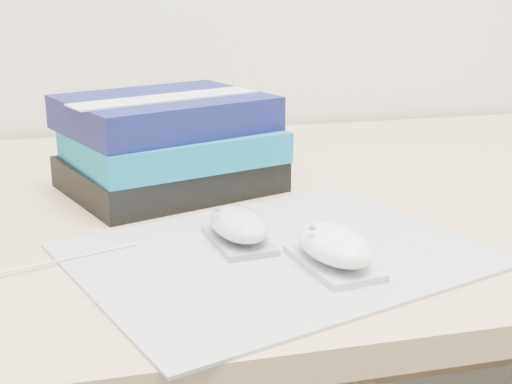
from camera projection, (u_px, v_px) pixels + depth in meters
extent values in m
cube|color=tan|center=(264.00, 203.00, 0.92)|extent=(1.60, 0.80, 0.03)
cube|color=tan|center=(213.00, 325.00, 1.38)|extent=(1.52, 0.03, 0.35)
cube|color=gray|center=(278.00, 254.00, 0.71)|extent=(0.46, 0.40, 0.00)
cube|color=gray|center=(239.00, 240.00, 0.73)|extent=(0.06, 0.10, 0.01)
ellipsoid|color=silver|center=(239.00, 224.00, 0.73)|extent=(0.06, 0.10, 0.03)
ellipsoid|color=gray|center=(217.00, 209.00, 0.72)|extent=(0.01, 0.01, 0.01)
cube|color=#ABABAE|center=(334.00, 263.00, 0.67)|extent=(0.07, 0.11, 0.01)
ellipsoid|color=white|center=(334.00, 244.00, 0.67)|extent=(0.07, 0.11, 0.03)
ellipsoid|color=#98989A|center=(312.00, 228.00, 0.66)|extent=(0.01, 0.01, 0.01)
cylinder|color=white|center=(38.00, 265.00, 0.67)|extent=(0.19, 0.07, 0.00)
cube|color=black|center=(169.00, 174.00, 0.92)|extent=(0.30, 0.27, 0.04)
cube|color=#0D6D93|center=(173.00, 145.00, 0.91)|extent=(0.29, 0.26, 0.04)
cube|color=#0F1448|center=(165.00, 113.00, 0.90)|extent=(0.29, 0.26, 0.04)
cube|color=silver|center=(166.00, 98.00, 0.87)|extent=(0.24, 0.13, 0.00)
cube|color=black|center=(150.00, 148.00, 1.00)|extent=(0.13, 0.10, 0.07)
cylinder|color=black|center=(149.00, 126.00, 0.99)|extent=(0.13, 0.10, 0.08)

